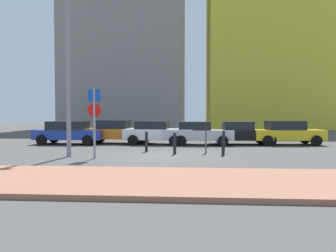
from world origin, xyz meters
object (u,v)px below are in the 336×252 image
Objects in this scene: traffic_bollard_far at (224,141)px; traffic_bollard_edge at (175,144)px; parked_car_blue at (69,132)px; parked_car_yellow at (287,132)px; parked_car_orange at (118,132)px; street_lamp at (68,60)px; traffic_bollard_near at (146,142)px; parked_car_silver at (198,133)px; parked_car_black at (243,133)px; parked_car_white at (157,132)px; parking_sign_post at (94,115)px; traffic_bollard_mid at (223,145)px; parking_meter at (206,135)px.

traffic_bollard_far is 1.04× the size of traffic_bollard_edge.
parked_car_blue is 0.98× the size of parked_car_yellow.
traffic_bollard_edge is at bearing -54.40° from parked_car_orange.
parked_car_orange is at bearing 83.25° from street_lamp.
traffic_bollard_near is at bearing -35.18° from parked_car_blue.
traffic_bollard_near is (-2.67, -3.91, -0.23)m from parked_car_silver.
parked_car_blue is at bearing -177.15° from parked_car_black.
street_lamp is (-5.91, -6.10, 3.62)m from parked_car_silver.
street_lamp reaches higher than parked_car_yellow.
parked_car_black is at bearing 179.82° from parked_car_yellow.
parked_car_black is at bearing 3.16° from parked_car_white.
parked_car_black is 1.42× the size of parking_sign_post.
parked_car_white is 2.54m from parked_car_silver.
parking_sign_post is (-7.38, -7.14, 1.18)m from parked_car_black.
parked_car_blue is at bearing 145.27° from traffic_bollard_edge.
parked_car_orange is at bearing 12.84° from parked_car_blue.
parking_sign_post is at bearing -135.93° from parked_car_black.
traffic_bollard_near is at bearing 162.08° from traffic_bollard_mid.
parked_car_black reaches higher than traffic_bollard_far.
parking_sign_post is 6.78m from traffic_bollard_far.
parked_car_yellow reaches higher than traffic_bollard_edge.
parked_car_yellow is 13.67m from street_lamp.
parked_car_blue reaches higher than parking_meter.
parked_car_orange reaches higher than parking_meter.
traffic_bollard_edge is at bearing -141.21° from parked_car_yellow.
parked_car_orange is (3.02, 0.69, 0.00)m from parked_car_blue.
parked_car_silver reaches higher than traffic_bollard_mid.
street_lamp is 7.21× the size of traffic_bollard_edge.
street_lamp is 8.56m from traffic_bollard_far.
parked_car_blue is 4.14× the size of traffic_bollard_edge.
parked_car_white is at bearing 105.03° from traffic_bollard_edge.
parked_car_blue reaches higher than traffic_bollard_near.
parking_sign_post reaches higher than traffic_bollard_mid.
parking_meter is 1.68m from traffic_bollard_edge.
parked_car_orange reaches higher than parked_car_silver.
parked_car_blue is at bearing -167.16° from parked_car_orange.
parked_car_yellow is (2.70, -0.01, 0.04)m from parked_car_black.
parking_meter is at bearing -141.79° from traffic_bollard_far.
parking_sign_post is at bearing -85.68° from parked_car_orange.
traffic_bollard_mid is at bearing -55.60° from parked_car_white.
traffic_bollard_edge is (-2.45, -1.37, -0.02)m from traffic_bollard_far.
street_lamp reaches higher than traffic_bollard_near.
parking_sign_post reaches higher than parked_car_yellow.
parked_car_white reaches higher than parked_car_blue.
traffic_bollard_near is at bearing -141.23° from parked_car_black.
traffic_bollard_edge is (1.50, -0.98, 0.00)m from traffic_bollard_near.
traffic_bollard_far is 2.81m from traffic_bollard_edge.
parking_meter is (5.46, -4.89, 0.13)m from parked_car_orange.
traffic_bollard_far is at bearing 29.24° from traffic_bollard_edge.
parked_car_orange is 1.06× the size of parked_car_black.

